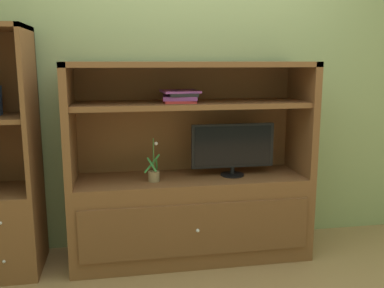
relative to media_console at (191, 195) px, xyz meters
The scene contains 7 objects.
ground_plane 0.62m from the media_console, 90.00° to the right, with size 8.00×8.00×0.00m, color #99754C.
painted_rear_wall 1.00m from the media_console, 90.00° to the left, with size 6.00×0.10×2.80m, color #8C9E6B.
media_console is the anchor object (origin of this frame).
tv_monitor 0.46m from the media_console, ahead, with size 0.60×0.17×0.38m.
potted_plant 0.34m from the media_console, 163.80° to the right, with size 0.12×0.10×0.30m.
magazine_stack 0.73m from the media_console, behind, with size 0.26×0.31×0.08m.
bookshelf_tall 1.25m from the media_console, behind, with size 0.39×0.49×1.65m.
Camera 1 is at (-0.51, -2.53, 1.43)m, focal length 39.96 mm.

